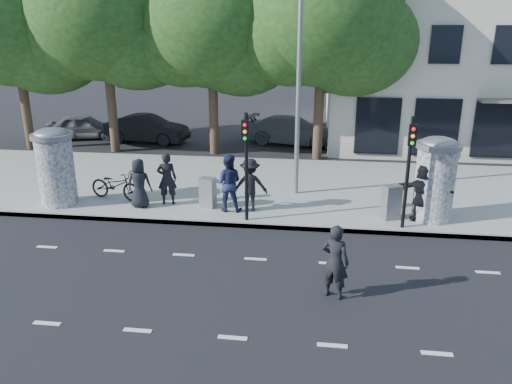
# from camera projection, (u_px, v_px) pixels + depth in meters

# --- Properties ---
(ground) EXTENTS (120.00, 120.00, 0.00)m
(ground) POSITION_uv_depth(u_px,v_px,m) (248.00, 285.00, 12.16)
(ground) COLOR black
(ground) RESTS_ON ground
(sidewalk) EXTENTS (40.00, 8.00, 0.15)m
(sidewalk) POSITION_uv_depth(u_px,v_px,m) (276.00, 187.00, 19.19)
(sidewalk) COLOR gray
(sidewalk) RESTS_ON ground
(curb) EXTENTS (40.00, 0.10, 0.16)m
(curb) POSITION_uv_depth(u_px,v_px,m) (264.00, 226.00, 15.47)
(curb) COLOR slate
(curb) RESTS_ON ground
(lane_dash_near) EXTENTS (32.00, 0.12, 0.01)m
(lane_dash_near) POSITION_uv_depth(u_px,v_px,m) (233.00, 338.00, 10.09)
(lane_dash_near) COLOR silver
(lane_dash_near) RESTS_ON ground
(lane_dash_far) EXTENTS (32.00, 0.12, 0.01)m
(lane_dash_far) POSITION_uv_depth(u_px,v_px,m) (256.00, 259.00, 13.48)
(lane_dash_far) COLOR silver
(lane_dash_far) RESTS_ON ground
(ad_column_left) EXTENTS (1.36, 1.36, 2.65)m
(ad_column_left) POSITION_uv_depth(u_px,v_px,m) (56.00, 165.00, 16.77)
(ad_column_left) COLOR beige
(ad_column_left) RESTS_ON sidewalk
(ad_column_right) EXTENTS (1.36, 1.36, 2.65)m
(ad_column_right) POSITION_uv_depth(u_px,v_px,m) (435.00, 177.00, 15.45)
(ad_column_right) COLOR beige
(ad_column_right) RESTS_ON sidewalk
(traffic_pole_near) EXTENTS (0.22, 0.31, 3.40)m
(traffic_pole_near) POSITION_uv_depth(u_px,v_px,m) (246.00, 156.00, 15.09)
(traffic_pole_near) COLOR black
(traffic_pole_near) RESTS_ON sidewalk
(traffic_pole_far) EXTENTS (0.22, 0.31, 3.40)m
(traffic_pole_far) POSITION_uv_depth(u_px,v_px,m) (409.00, 162.00, 14.50)
(traffic_pole_far) COLOR black
(traffic_pole_far) RESTS_ON sidewalk
(street_lamp) EXTENTS (0.25, 0.93, 8.00)m
(street_lamp) POSITION_uv_depth(u_px,v_px,m) (299.00, 63.00, 16.77)
(street_lamp) COLOR slate
(street_lamp) RESTS_ON sidewalk
(tree_far_left) EXTENTS (7.20, 7.20, 9.26)m
(tree_far_left) POSITION_uv_depth(u_px,v_px,m) (13.00, 21.00, 23.51)
(tree_far_left) COLOR #38281C
(tree_far_left) RESTS_ON ground
(tree_mid_left) EXTENTS (7.20, 7.20, 9.57)m
(tree_mid_left) POSITION_uv_depth(u_px,v_px,m) (103.00, 13.00, 22.87)
(tree_mid_left) COLOR #38281C
(tree_mid_left) RESTS_ON ground
(tree_near_left) EXTENTS (6.80, 6.80, 8.97)m
(tree_near_left) POSITION_uv_depth(u_px,v_px,m) (211.00, 23.00, 22.59)
(tree_near_left) COLOR #38281C
(tree_near_left) RESTS_ON ground
(tree_center) EXTENTS (7.00, 7.00, 9.30)m
(tree_center) POSITION_uv_depth(u_px,v_px,m) (322.00, 17.00, 21.52)
(tree_center) COLOR #38281C
(tree_center) RESTS_ON ground
(ped_a) EXTENTS (0.85, 0.58, 1.67)m
(ped_a) POSITION_uv_depth(u_px,v_px,m) (139.00, 183.00, 16.65)
(ped_a) COLOR black
(ped_a) RESTS_ON sidewalk
(ped_b) EXTENTS (0.73, 0.55, 1.80)m
(ped_b) POSITION_uv_depth(u_px,v_px,m) (167.00, 179.00, 16.93)
(ped_b) COLOR black
(ped_b) RESTS_ON sidewalk
(ped_c) EXTENTS (0.95, 0.75, 1.92)m
(ped_c) POSITION_uv_depth(u_px,v_px,m) (228.00, 183.00, 16.30)
(ped_c) COLOR #1C2246
(ped_c) RESTS_ON sidewalk
(ped_d) EXTENTS (1.24, 0.83, 1.78)m
(ped_d) POSITION_uv_depth(u_px,v_px,m) (250.00, 185.00, 16.31)
(ped_d) COLOR black
(ped_d) RESTS_ON sidewalk
(ped_f) EXTENTS (1.87, 1.17, 1.90)m
(ped_f) POSITION_uv_depth(u_px,v_px,m) (423.00, 192.00, 15.40)
(ped_f) COLOR black
(ped_f) RESTS_ON sidewalk
(man_road) EXTENTS (0.77, 0.64, 1.79)m
(man_road) POSITION_uv_depth(u_px,v_px,m) (335.00, 262.00, 11.35)
(man_road) COLOR black
(man_road) RESTS_ON ground
(bicycle) EXTENTS (1.14, 2.10, 1.04)m
(bicycle) POSITION_uv_depth(u_px,v_px,m) (115.00, 185.00, 17.49)
(bicycle) COLOR black
(bicycle) RESTS_ON sidewalk
(cabinet_left) EXTENTS (0.56, 0.46, 1.03)m
(cabinet_left) POSITION_uv_depth(u_px,v_px,m) (208.00, 193.00, 16.74)
(cabinet_left) COLOR gray
(cabinet_left) RESTS_ON sidewalk
(cabinet_right) EXTENTS (0.64, 0.57, 1.10)m
(cabinet_right) POSITION_uv_depth(u_px,v_px,m) (391.00, 202.00, 15.73)
(cabinet_right) COLOR slate
(cabinet_right) RESTS_ON sidewalk
(car_left) EXTENTS (2.56, 4.19, 1.33)m
(car_left) POSITION_uv_depth(u_px,v_px,m) (84.00, 127.00, 27.48)
(car_left) COLOR #4D4F53
(car_left) RESTS_ON ground
(car_mid) EXTENTS (2.09, 4.58, 1.46)m
(car_mid) POSITION_uv_depth(u_px,v_px,m) (147.00, 129.00, 26.63)
(car_mid) COLOR black
(car_mid) RESTS_ON ground
(car_right) EXTENTS (2.98, 5.24, 1.43)m
(car_right) POSITION_uv_depth(u_px,v_px,m) (293.00, 130.00, 26.36)
(car_right) COLOR slate
(car_right) RESTS_ON ground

